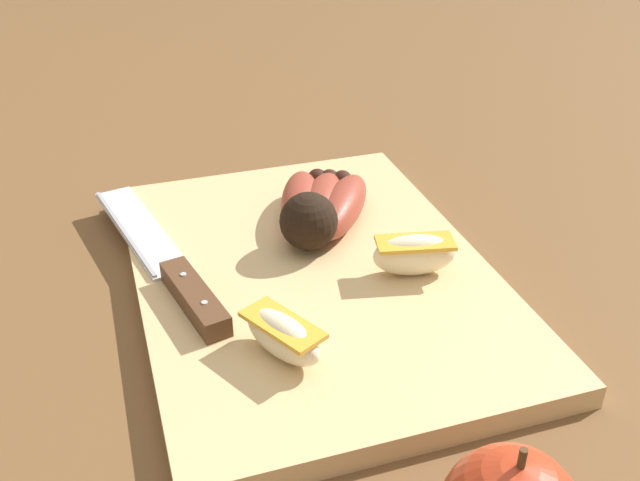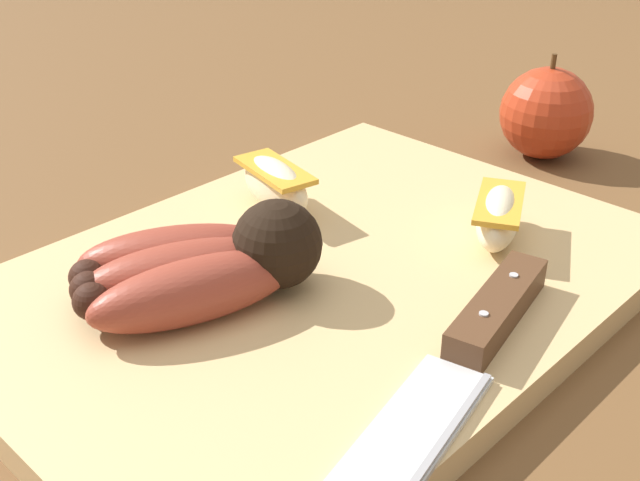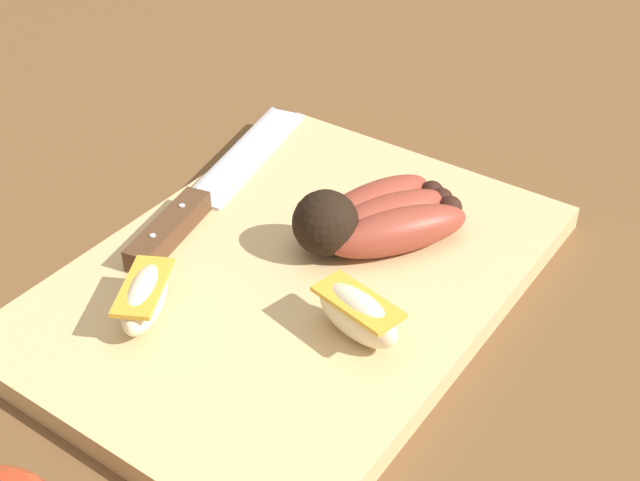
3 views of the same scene
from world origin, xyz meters
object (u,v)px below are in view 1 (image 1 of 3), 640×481
apple_wedge_near (283,336)px  apple_wedge_middle (414,254)px  banana_bunch (320,207)px  chefs_knife (173,272)px

apple_wedge_near → apple_wedge_middle: size_ratio=1.00×
apple_wedge_middle → apple_wedge_near: bearing=117.3°
apple_wedge_near → apple_wedge_middle: (0.07, -0.13, 0.00)m
apple_wedge_middle → banana_bunch: bearing=26.0°
apple_wedge_near → apple_wedge_middle: 0.15m
banana_bunch → chefs_knife: (-0.05, 0.15, -0.01)m
chefs_knife → apple_wedge_middle: (-0.06, -0.20, 0.01)m
banana_bunch → chefs_knife: bearing=107.9°
chefs_knife → apple_wedge_middle: bearing=-105.9°
banana_bunch → apple_wedge_near: bearing=154.0°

